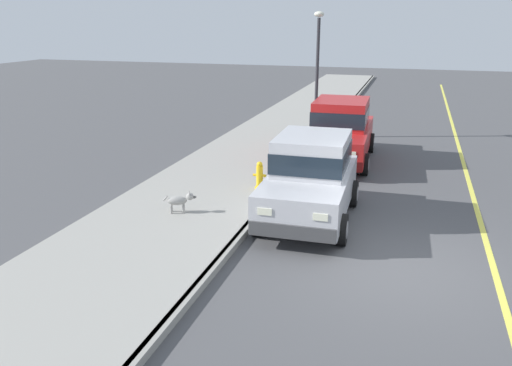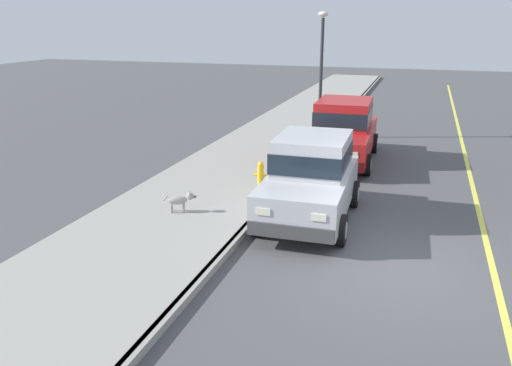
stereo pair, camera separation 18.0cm
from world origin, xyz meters
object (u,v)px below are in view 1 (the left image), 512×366
at_px(car_silver_hatchback, 311,177).
at_px(car_red_sedan, 340,130).
at_px(street_lamp, 318,59).
at_px(dog_grey, 180,200).
at_px(fire_hydrant, 260,176).

bearing_deg(car_silver_hatchback, car_red_sedan, 91.08).
height_order(car_silver_hatchback, street_lamp, street_lamp).
relative_size(dog_grey, fire_hydrant, 0.99).
distance_m(car_silver_hatchback, dog_grey, 2.96).
distance_m(car_red_sedan, street_lamp, 3.88).
height_order(fire_hydrant, street_lamp, street_lamp).
bearing_deg(car_red_sedan, dog_grey, -113.93).
height_order(dog_grey, street_lamp, street_lamp).
relative_size(car_silver_hatchback, car_red_sedan, 0.83).
xyz_separation_m(dog_grey, street_lamp, (1.33, 9.13, 2.48)).
xyz_separation_m(fire_hydrant, street_lamp, (0.10, 7.00, 2.43)).
distance_m(dog_grey, fire_hydrant, 2.46).
bearing_deg(fire_hydrant, car_silver_hatchback, -39.11).
height_order(car_silver_hatchback, dog_grey, car_silver_hatchback).
bearing_deg(street_lamp, car_silver_hatchback, -80.01).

